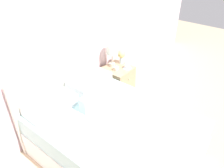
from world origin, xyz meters
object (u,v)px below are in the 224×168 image
bed (110,134)px  flower_vase (122,55)px  table_lamp (112,51)px  alarm_clock (116,68)px  teacup (127,67)px  nightstand (117,83)px

bed → flower_vase: (1.19, 0.70, 0.44)m
table_lamp → alarm_clock: 0.29m
flower_vase → alarm_clock: bearing=-162.8°
teacup → alarm_clock: 0.19m
nightstand → teacup: size_ratio=4.64×
bed → nightstand: bed is taller
nightstand → bed: bearing=-147.3°
teacup → alarm_clock: bearing=145.5°
table_lamp → teacup: 0.36m
bed → alarm_clock: size_ratio=21.86×
nightstand → teacup: (0.08, -0.14, 0.34)m
flower_vase → alarm_clock: (-0.24, -0.07, -0.13)m
teacup → table_lamp: bearing=112.9°
nightstand → teacup: 0.37m
nightstand → alarm_clock: 0.34m
flower_vase → alarm_clock: 0.28m
alarm_clock → table_lamp: bearing=66.5°
nightstand → alarm_clock: (-0.07, -0.03, 0.34)m
bed → flower_vase: 1.45m
alarm_clock → flower_vase: bearing=17.2°
table_lamp → flower_vase: table_lamp is taller
nightstand → table_lamp: (-0.02, 0.10, 0.59)m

